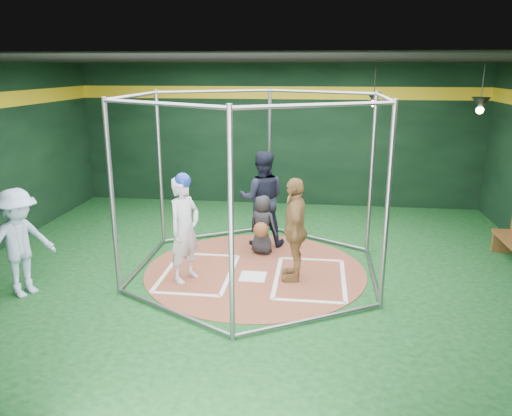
# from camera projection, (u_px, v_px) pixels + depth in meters

# --- Properties ---
(room_shell) EXTENTS (10.10, 9.10, 3.53)m
(room_shell) POSITION_uv_depth(u_px,v_px,m) (255.00, 171.00, 8.18)
(room_shell) COLOR #0C3714
(room_shell) RESTS_ON ground
(clay_disc) EXTENTS (3.80, 3.80, 0.01)m
(clay_disc) POSITION_uv_depth(u_px,v_px,m) (255.00, 270.00, 8.64)
(clay_disc) COLOR brown
(clay_disc) RESTS_ON ground
(home_plate) EXTENTS (0.43, 0.43, 0.01)m
(home_plate) POSITION_uv_depth(u_px,v_px,m) (253.00, 276.00, 8.35)
(home_plate) COLOR white
(home_plate) RESTS_ON clay_disc
(batter_box_left) EXTENTS (1.17, 1.77, 0.01)m
(batter_box_left) POSITION_uv_depth(u_px,v_px,m) (198.00, 273.00, 8.52)
(batter_box_left) COLOR white
(batter_box_left) RESTS_ON clay_disc
(batter_box_right) EXTENTS (1.17, 1.77, 0.01)m
(batter_box_right) POSITION_uv_depth(u_px,v_px,m) (310.00, 278.00, 8.29)
(batter_box_right) COLOR white
(batter_box_right) RESTS_ON clay_disc
(batting_cage) EXTENTS (4.05, 4.67, 3.00)m
(batting_cage) POSITION_uv_depth(u_px,v_px,m) (255.00, 186.00, 8.24)
(batting_cage) COLOR gray
(batting_cage) RESTS_ON ground
(pendant_lamp_near) EXTENTS (0.34, 0.34, 0.90)m
(pendant_lamp_near) POSITION_uv_depth(u_px,v_px,m) (374.00, 98.00, 11.07)
(pendant_lamp_near) COLOR black
(pendant_lamp_near) RESTS_ON room_shell
(pendant_lamp_far) EXTENTS (0.34, 0.34, 0.90)m
(pendant_lamp_far) POSITION_uv_depth(u_px,v_px,m) (481.00, 104.00, 9.33)
(pendant_lamp_far) COLOR black
(pendant_lamp_far) RESTS_ON room_shell
(batter_figure) EXTENTS (0.65, 0.75, 1.80)m
(batter_figure) POSITION_uv_depth(u_px,v_px,m) (185.00, 228.00, 8.02)
(batter_figure) COLOR silver
(batter_figure) RESTS_ON clay_disc
(visitor_leopard) EXTENTS (0.45, 1.01, 1.71)m
(visitor_leopard) POSITION_uv_depth(u_px,v_px,m) (295.00, 229.00, 8.08)
(visitor_leopard) COLOR tan
(visitor_leopard) RESTS_ON clay_disc
(catcher_figure) EXTENTS (0.64, 0.65, 1.12)m
(catcher_figure) POSITION_uv_depth(u_px,v_px,m) (262.00, 225.00, 9.28)
(catcher_figure) COLOR black
(catcher_figure) RESTS_ON clay_disc
(umpire) EXTENTS (0.97, 0.79, 1.86)m
(umpire) POSITION_uv_depth(u_px,v_px,m) (262.00, 199.00, 9.66)
(umpire) COLOR black
(umpire) RESTS_ON clay_disc
(bystander_blue) EXTENTS (1.05, 1.25, 1.68)m
(bystander_blue) POSITION_uv_depth(u_px,v_px,m) (20.00, 243.00, 7.52)
(bystander_blue) COLOR #A6BDDC
(bystander_blue) RESTS_ON ground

